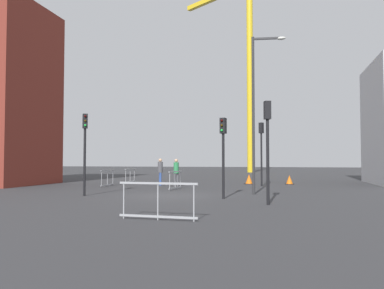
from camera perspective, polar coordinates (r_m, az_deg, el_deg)
The scene contains 15 objects.
ground at distance 18.64m, azimuth -3.39°, elevation -7.63°, with size 160.00×160.00×0.00m, color #333335.
construction_crane at distance 57.53m, azimuth 8.20°, elevation 14.45°, with size 17.14×11.94×27.89m.
streetlamp_tall at distance 19.71m, azimuth 9.65°, elevation 6.22°, with size 1.71×0.35×8.00m.
traffic_light_far at distance 17.17m, azimuth 4.67°, elevation 0.10°, with size 0.30×0.39×3.61m.
traffic_light_near at distance 15.06m, azimuth 11.19°, elevation 1.39°, with size 0.31×0.39×4.00m.
traffic_light_verge at distance 25.74m, azimuth 10.31°, elevation 0.12°, with size 0.34×0.39×4.21m.
traffic_light_corner at distance 19.19m, azimuth -15.68°, elevation 0.56°, with size 0.35×0.39×3.96m.
pedestrian_walking at distance 25.11m, azimuth -2.38°, elevation -3.86°, with size 0.34×0.34×1.80m.
pedestrian_waiting at distance 26.28m, azimuth -4.75°, elevation -3.75°, with size 0.34×0.34×1.83m.
safety_barrier_front at distance 22.47m, azimuth -2.51°, elevation -5.30°, with size 0.20×2.07×1.08m.
safety_barrier_mid_span at distance 25.73m, azimuth -12.50°, elevation -4.87°, with size 0.24×2.24×1.08m.
safety_barrier_rear at distance 29.44m, azimuth -9.21°, elevation -4.57°, with size 0.32×2.51×1.08m.
safety_barrier_right_run at distance 11.11m, azimuth -5.11°, elevation -8.29°, with size 2.38×0.16×1.08m.
traffic_cone_orange at distance 28.02m, azimuth 8.50°, elevation -5.17°, with size 0.69×0.69×0.70m.
traffic_cone_on_verge at distance 28.29m, azimuth 14.33°, elevation -5.15°, with size 0.64×0.64×0.65m.
Camera 1 is at (5.30, -17.79, 1.71)m, focal length 35.77 mm.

